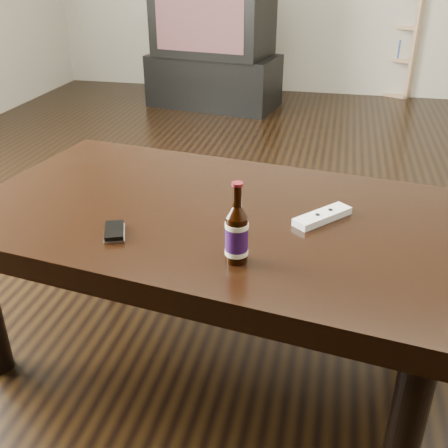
% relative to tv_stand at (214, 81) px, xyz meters
% --- Properties ---
extents(floor, '(5.00, 6.00, 0.01)m').
position_rel_tv_stand_xyz_m(floor, '(0.87, -2.35, -0.21)').
color(floor, black).
rests_on(floor, ground).
extents(tv_stand, '(1.11, 0.69, 0.41)m').
position_rel_tv_stand_xyz_m(tv_stand, '(0.00, 0.00, 0.00)').
color(tv_stand, black).
rests_on(tv_stand, floor).
extents(tv, '(0.96, 0.70, 0.66)m').
position_rel_tv_stand_xyz_m(tv, '(-0.00, -0.00, 0.54)').
color(tv, black).
rests_on(tv, tv_stand).
extents(bookshelf, '(0.70, 0.53, 1.18)m').
position_rel_tv_stand_xyz_m(bookshelf, '(1.39, 0.85, 0.41)').
color(bookshelf, tan).
rests_on(bookshelf, floor).
extents(coffee_table, '(1.48, 1.00, 0.52)m').
position_rel_tv_stand_xyz_m(coffee_table, '(0.71, -3.01, 0.24)').
color(coffee_table, black).
rests_on(coffee_table, floor).
extents(beer_bottle, '(0.06, 0.06, 0.20)m').
position_rel_tv_stand_xyz_m(beer_bottle, '(0.83, -3.27, 0.38)').
color(beer_bottle, black).
rests_on(beer_bottle, coffee_table).
extents(phone, '(0.08, 0.11, 0.02)m').
position_rel_tv_stand_xyz_m(phone, '(0.50, -3.21, 0.32)').
color(phone, '#B5B5B7').
rests_on(phone, coffee_table).
extents(remote, '(0.16, 0.17, 0.02)m').
position_rel_tv_stand_xyz_m(remote, '(1.02, -3.01, 0.32)').
color(remote, white).
rests_on(remote, coffee_table).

